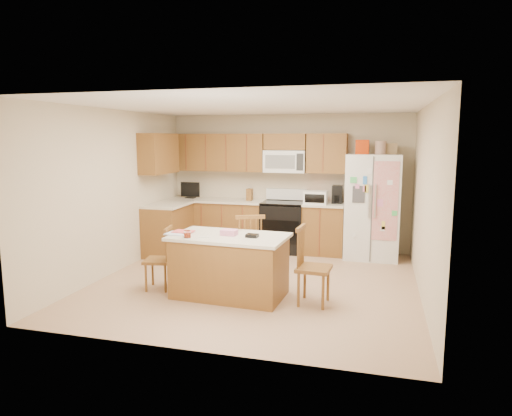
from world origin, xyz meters
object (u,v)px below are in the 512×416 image
(island, at_px, (230,265))
(windsor_chair_back, at_px, (249,250))
(stove, at_px, (283,226))
(windsor_chair_right, at_px, (312,268))
(refrigerator, at_px, (372,205))
(windsor_chair_left, at_px, (160,260))

(island, bearing_deg, windsor_chair_back, 82.11)
(stove, bearing_deg, windsor_chair_right, -70.83)
(windsor_chair_back, bearing_deg, island, -97.89)
(refrigerator, xyz_separation_m, windsor_chair_right, (-0.67, -2.52, -0.45))
(refrigerator, relative_size, island, 1.27)
(windsor_chair_left, bearing_deg, refrigerator, 41.97)
(island, distance_m, windsor_chair_left, 1.01)
(windsor_chair_back, height_order, windsor_chair_right, windsor_chair_back)
(refrigerator, bearing_deg, windsor_chair_back, -131.46)
(windsor_chair_back, relative_size, windsor_chair_right, 1.02)
(windsor_chair_left, bearing_deg, windsor_chair_back, 28.67)
(stove, relative_size, refrigerator, 0.55)
(island, relative_size, windsor_chair_left, 1.84)
(island, bearing_deg, stove, 85.85)
(refrigerator, distance_m, island, 3.11)
(stove, height_order, windsor_chair_back, stove)
(stove, relative_size, windsor_chair_left, 1.30)
(refrigerator, height_order, windsor_chair_right, refrigerator)
(island, xyz_separation_m, windsor_chair_left, (-1.01, 0.02, -0.00))
(island, height_order, windsor_chair_back, windsor_chair_back)
(island, distance_m, windsor_chair_right, 1.09)
(island, xyz_separation_m, windsor_chair_back, (0.09, 0.62, 0.06))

